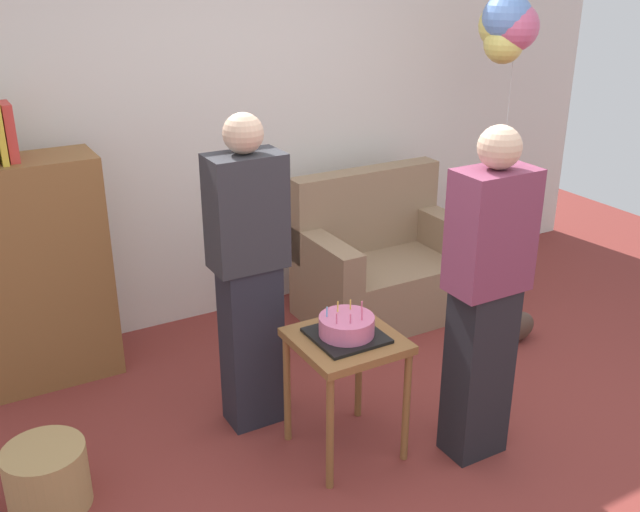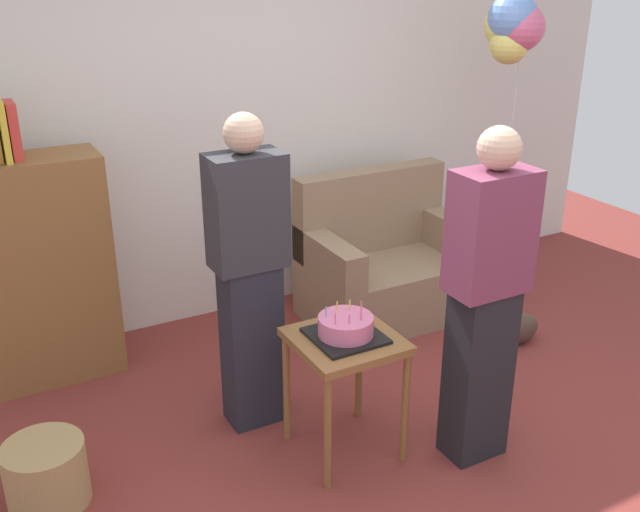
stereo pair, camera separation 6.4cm
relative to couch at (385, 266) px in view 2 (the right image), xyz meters
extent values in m
plane|color=maroon|center=(-0.76, -1.44, -0.34)|extent=(8.00, 8.00, 0.00)
cube|color=silver|center=(-0.76, 0.61, 1.01)|extent=(6.00, 0.10, 2.70)
cube|color=#8C7054|center=(0.00, -0.06, -0.14)|extent=(1.10, 0.70, 0.40)
cube|color=#8C7054|center=(0.00, 0.21, 0.34)|extent=(1.10, 0.16, 0.56)
cube|color=#8C7054|center=(-0.47, -0.06, 0.18)|extent=(0.16, 0.70, 0.24)
cube|color=#8C7054|center=(0.47, -0.06, 0.18)|extent=(0.16, 0.70, 0.24)
cube|color=brown|center=(-2.15, 0.25, 0.31)|extent=(0.80, 0.36, 1.30)
cube|color=gold|center=(-2.21, 0.25, 1.12)|extent=(0.03, 0.25, 0.31)
cube|color=red|center=(-2.16, 0.25, 1.11)|extent=(0.05, 0.18, 0.30)
cube|color=brown|center=(-1.00, -1.18, 0.27)|extent=(0.48, 0.48, 0.04)
cylinder|color=brown|center=(-1.21, -1.39, -0.05)|extent=(0.04, 0.04, 0.59)
cylinder|color=brown|center=(-0.79, -1.39, -0.05)|extent=(0.04, 0.04, 0.59)
cylinder|color=brown|center=(-1.21, -0.97, -0.05)|extent=(0.04, 0.04, 0.59)
cylinder|color=brown|center=(-0.79, -0.97, -0.05)|extent=(0.04, 0.04, 0.59)
cube|color=black|center=(-1.00, -1.18, 0.30)|extent=(0.32, 0.32, 0.02)
cylinder|color=#D66B93|center=(-1.00, -1.18, 0.35)|extent=(0.26, 0.26, 0.09)
cylinder|color=#EA668C|center=(-0.92, -1.17, 0.42)|extent=(0.01, 0.01, 0.06)
cylinder|color=#F2CC4C|center=(-0.95, -1.12, 0.42)|extent=(0.01, 0.01, 0.05)
cylinder|color=#F2CC4C|center=(-1.01, -1.11, 0.42)|extent=(0.01, 0.01, 0.05)
cylinder|color=#66B2E5|center=(-1.08, -1.13, 0.42)|extent=(0.01, 0.01, 0.05)
cylinder|color=#EA668C|center=(-1.08, -1.21, 0.42)|extent=(0.01, 0.01, 0.05)
cylinder|color=#EA668C|center=(-1.02, -1.24, 0.42)|extent=(0.01, 0.01, 0.05)
cylinder|color=#EA668C|center=(-0.96, -1.24, 0.43)|extent=(0.01, 0.01, 0.06)
cube|color=#23232D|center=(-1.29, -0.72, 0.10)|extent=(0.28, 0.20, 0.88)
cube|color=#2D2D33|center=(-1.29, -0.72, 0.82)|extent=(0.36, 0.22, 0.56)
sphere|color=#D1A889|center=(-1.29, -0.72, 1.19)|extent=(0.19, 0.19, 0.19)
cube|color=black|center=(-0.45, -1.49, 0.10)|extent=(0.28, 0.20, 0.88)
cube|color=#75334C|center=(-0.45, -1.49, 0.82)|extent=(0.36, 0.22, 0.56)
sphere|color=#D1A889|center=(-0.45, -1.49, 1.19)|extent=(0.19, 0.19, 0.19)
cylinder|color=#A88451|center=(-2.36, -0.87, -0.19)|extent=(0.36, 0.36, 0.30)
ellipsoid|color=#473328|center=(0.51, -0.78, -0.24)|extent=(0.28, 0.14, 0.20)
cylinder|color=silver|center=(0.84, -0.18, 0.53)|extent=(0.00, 0.00, 1.75)
sphere|color=#E5D666|center=(0.73, -0.19, 1.43)|extent=(0.25, 0.25, 0.25)
sphere|color=#E5D666|center=(0.77, -0.15, 1.53)|extent=(0.32, 0.32, 0.32)
sphere|color=#D65B84|center=(0.78, -0.23, 1.53)|extent=(0.30, 0.30, 0.30)
sphere|color=#668ED6|center=(0.75, -0.19, 1.58)|extent=(0.31, 0.31, 0.31)
camera|label=1|loc=(-2.60, -3.73, 1.94)|focal=41.06mm
camera|label=2|loc=(-2.54, -3.76, 1.94)|focal=41.06mm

